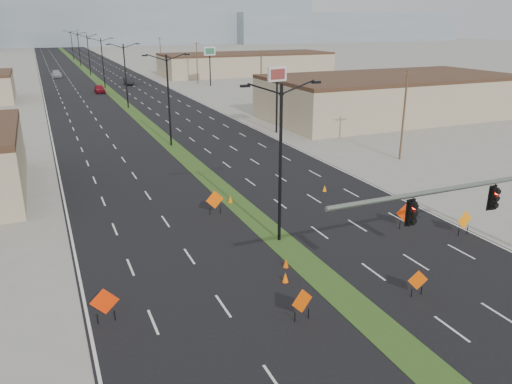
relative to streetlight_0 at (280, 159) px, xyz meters
name	(u,v)px	position (x,y,z in m)	size (l,w,h in m)	color
ground	(399,345)	(0.00, -12.00, -5.42)	(600.00, 600.00, 0.00)	gray
road_surface	(103,86)	(0.00, 88.00, -5.42)	(25.00, 400.00, 0.02)	black
median_strip	(103,86)	(0.00, 88.00, -5.42)	(2.00, 400.00, 0.04)	#304F1C
building_se_near	(390,98)	(34.00, 33.00, -2.67)	(36.00, 18.00, 5.50)	tan
building_se_far	(246,64)	(38.00, 98.00, -2.92)	(44.00, 16.00, 5.00)	tan
mesa_center	(127,19)	(40.00, 288.00, 8.58)	(220.00, 50.00, 28.00)	gray
mesa_east	(339,27)	(180.00, 278.00, 3.58)	(160.00, 50.00, 18.00)	gray
streetlight_0	(280,159)	(0.00, 0.00, 0.00)	(5.15, 0.24, 10.02)	black
streetlight_1	(169,98)	(0.00, 28.00, 0.00)	(5.15, 0.24, 10.02)	black
streetlight_2	(126,74)	(0.00, 56.00, 0.00)	(5.15, 0.24, 10.02)	black
streetlight_3	(103,61)	(0.00, 84.00, 0.00)	(5.15, 0.24, 10.02)	black
streetlight_4	(89,53)	(0.00, 112.00, 0.00)	(5.15, 0.24, 10.02)	black
streetlight_5	(79,48)	(0.00, 140.00, 0.00)	(5.15, 0.24, 10.02)	black
streetlight_6	(72,44)	(0.00, 168.00, 0.00)	(5.15, 0.24, 10.02)	black
utility_pole_0	(404,114)	(20.00, 13.00, -0.74)	(1.60, 0.20, 9.00)	#4C3823
utility_pole_1	(261,78)	(20.00, 48.00, -0.74)	(1.60, 0.20, 9.00)	#4C3823
utility_pole_2	(197,62)	(20.00, 83.00, -0.74)	(1.60, 0.20, 9.00)	#4C3823
utility_pole_3	(161,53)	(20.00, 118.00, -0.74)	(1.60, 0.20, 9.00)	#4C3823
car_left	(100,89)	(-2.00, 76.37, -4.65)	(1.82, 4.53, 1.54)	maroon
car_mid	(129,81)	(5.50, 87.27, -4.62)	(1.68, 4.82, 1.59)	black
car_far	(56,74)	(-8.37, 109.75, -4.62)	(2.25, 5.53, 1.60)	#A3A7AD
construction_sign_0	(105,303)	(-11.50, -5.12, -4.36)	(1.34, 0.16, 1.79)	red
construction_sign_1	(302,302)	(-2.99, -8.61, -4.44)	(1.22, 0.34, 1.66)	#DC4804
construction_sign_2	(215,200)	(-2.32, 5.95, -4.34)	(1.37, 0.16, 1.83)	#FF5605
construction_sign_3	(418,281)	(3.49, -9.00, -4.57)	(1.07, 0.29, 1.46)	#E14D04
construction_sign_4	(406,214)	(8.72, -1.62, -4.35)	(1.33, 0.34, 1.81)	red
construction_sign_5	(464,221)	(11.50, -4.10, -4.39)	(1.30, 0.21, 1.74)	orange
cone_0	(286,263)	(-1.29, -3.53, -5.14)	(0.33, 0.33, 0.55)	#E05104
cone_1	(285,277)	(-2.08, -5.06, -5.13)	(0.35, 0.35, 0.58)	#FF6105
cone_2	(325,188)	(7.71, 7.24, -5.14)	(0.33, 0.33, 0.56)	orange
cone_3	(230,199)	(-0.45, 7.77, -5.11)	(0.37, 0.37, 0.62)	orange
pole_sign_east_near	(277,80)	(14.00, 29.63, 1.13)	(2.67, 0.85, 8.13)	black
pole_sign_east_far	(210,55)	(21.45, 78.28, 1.14)	(2.67, 0.91, 8.15)	black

